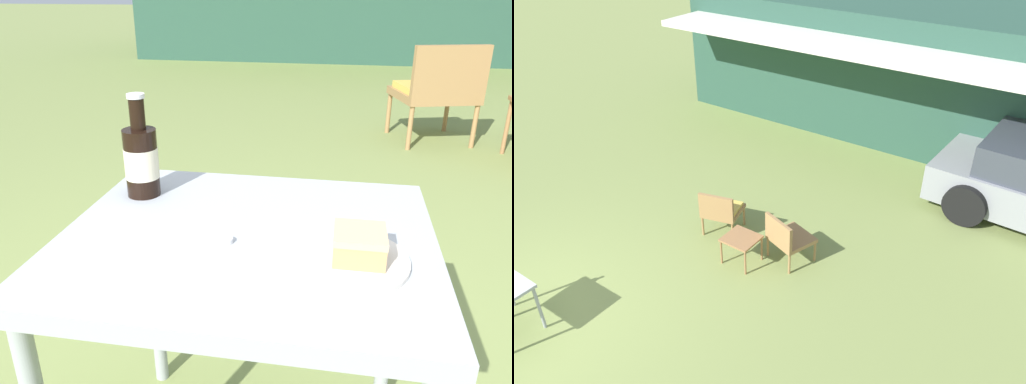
% 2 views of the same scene
% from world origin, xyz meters
% --- Properties ---
extents(cabin_building, '(9.58, 4.81, 2.70)m').
position_xyz_m(cabin_building, '(1.49, 9.02, 1.36)').
color(cabin_building, '#284C3D').
rests_on(cabin_building, ground_plane).
extents(wicker_chair_cushioned, '(0.69, 0.67, 0.78)m').
position_xyz_m(wicker_chair_cushioned, '(0.89, 3.15, 0.43)').
color(wicker_chair_cushioned, '#9E7547').
rests_on(wicker_chair_cushioned, ground_plane).
extents(wicker_chair_plain, '(0.71, 0.69, 0.78)m').
position_xyz_m(wicker_chair_plain, '(2.13, 3.13, 0.43)').
color(wicker_chair_plain, '#9E7547').
rests_on(wicker_chair_plain, ground_plane).
extents(garden_side_table, '(0.49, 0.45, 0.43)m').
position_xyz_m(garden_side_table, '(1.60, 2.74, 0.38)').
color(garden_side_table, '#996B42').
rests_on(garden_side_table, ground_plane).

